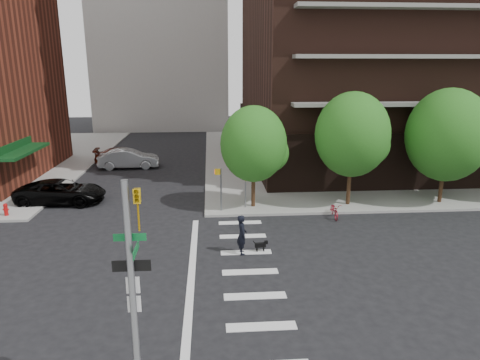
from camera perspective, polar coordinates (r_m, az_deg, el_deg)
name	(u,v)px	position (r m, az deg, el deg)	size (l,w,h in m)	color
ground	(180,274)	(18.73, -8.04, -12.36)	(120.00, 120.00, 0.00)	black
sidewalk_ne	(404,155)	(45.25, 21.00, 3.12)	(39.00, 33.00, 0.15)	gray
crosswalk	(232,273)	(18.70, -1.12, -12.24)	(3.85, 13.00, 0.01)	silver
tree_a	(254,144)	(25.65, 1.83, 4.81)	(4.00, 4.00, 5.90)	#301E11
tree_b	(352,135)	(26.86, 14.75, 5.87)	(4.50, 4.50, 6.65)	#301E11
tree_c	(448,135)	(29.36, 25.94, 5.40)	(5.00, 5.00, 6.80)	#301E11
traffic_signal	(136,320)	(10.98, -13.73, -17.65)	(0.90, 0.75, 6.00)	slate
pedestrian_signal	(226,182)	(25.45, -1.85, -0.33)	(2.18, 0.67, 2.60)	slate
fire_hydrant	(6,209)	(28.30, -28.77, -3.39)	(0.24, 0.24, 0.73)	#A50C0C
parked_car_black	(61,192)	(29.72, -22.75, -1.45)	(5.50, 2.54, 1.53)	black
parked_car_maroon	(125,156)	(39.80, -15.14, 3.10)	(5.20, 2.12, 1.51)	#471004
parked_car_silver	(129,159)	(38.12, -14.61, 2.77)	(5.10, 1.78, 1.68)	#A9ADB0
scooter	(334,210)	(25.53, 12.49, -3.94)	(0.59, 1.69, 0.89)	maroon
dog_walker	(242,235)	(20.08, 0.26, -7.29)	(0.45, 0.69, 1.90)	black
dog	(261,245)	(20.56, 2.82, -8.64)	(0.62, 0.21, 0.52)	black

